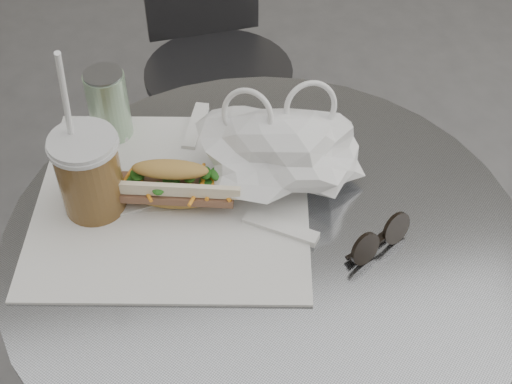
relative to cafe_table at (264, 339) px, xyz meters
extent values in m
cylinder|color=slate|center=(0.00, 0.00, -0.10)|extent=(0.08, 0.08, 0.71)
cylinder|color=slate|center=(0.00, 0.00, 0.26)|extent=(0.76, 0.76, 0.02)
cylinder|color=#2E2E30|center=(0.05, 0.80, -0.46)|extent=(0.34, 0.34, 0.02)
cylinder|color=#2E2E30|center=(0.05, 0.80, -0.24)|extent=(0.06, 0.06, 0.44)
cylinder|color=#2E2E30|center=(0.05, 0.80, -0.02)|extent=(0.37, 0.37, 0.02)
cube|color=white|center=(-0.12, 0.09, 0.28)|extent=(0.48, 0.46, 0.00)
ellipsoid|color=gold|center=(-0.12, 0.08, 0.29)|extent=(0.24, 0.13, 0.02)
cube|color=brown|center=(-0.12, 0.08, 0.31)|extent=(0.19, 0.10, 0.01)
ellipsoid|color=gold|center=(-0.12, 0.09, 0.33)|extent=(0.24, 0.14, 0.04)
cylinder|color=brown|center=(-0.24, 0.10, 0.34)|extent=(0.09, 0.09, 0.12)
cylinder|color=silver|center=(-0.24, 0.10, 0.40)|extent=(0.10, 0.10, 0.01)
cylinder|color=white|center=(-0.25, 0.11, 0.45)|extent=(0.03, 0.06, 0.23)
cylinder|color=black|center=(0.13, -0.07, 0.30)|extent=(0.05, 0.04, 0.05)
cylinder|color=black|center=(0.18, -0.04, 0.30)|extent=(0.05, 0.04, 0.05)
cube|color=black|center=(0.15, -0.06, 0.29)|extent=(0.02, 0.01, 0.00)
cube|color=white|center=(-0.18, 0.13, 0.28)|extent=(0.12, 0.12, 0.01)
cube|color=white|center=(-0.18, 0.13, 0.28)|extent=(0.12, 0.12, 0.00)
cylinder|color=#5C9B5A|center=(-0.20, 0.26, 0.33)|extent=(0.07, 0.07, 0.12)
cylinder|color=slate|center=(-0.20, 0.26, 0.40)|extent=(0.06, 0.06, 0.00)
camera|label=1|loc=(-0.14, -0.66, 1.05)|focal=50.00mm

